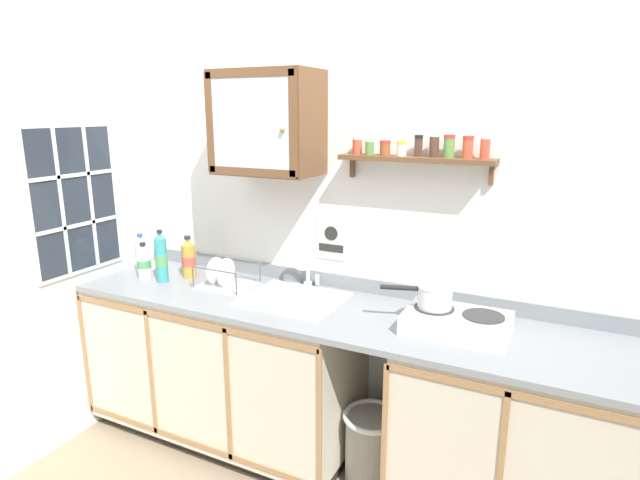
% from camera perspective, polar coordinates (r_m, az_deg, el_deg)
% --- Properties ---
extents(back_wall, '(3.46, 0.07, 2.63)m').
position_cam_1_polar(back_wall, '(2.81, 3.49, 2.70)').
color(back_wall, white).
rests_on(back_wall, ground).
extents(side_wall_left, '(0.05, 3.44, 2.63)m').
position_cam_1_polar(side_wall_left, '(3.03, -30.84, 1.39)').
color(side_wall_left, white).
rests_on(side_wall_left, ground).
extents(lower_cabinet_run, '(1.57, 0.64, 0.88)m').
position_cam_1_polar(lower_cabinet_run, '(3.13, -10.46, -13.38)').
color(lower_cabinet_run, black).
rests_on(lower_cabinet_run, ground).
extents(lower_cabinet_run_right, '(0.99, 0.64, 0.88)m').
position_cam_1_polar(lower_cabinet_run_right, '(2.63, 20.21, -19.88)').
color(lower_cabinet_run_right, black).
rests_on(lower_cabinet_run_right, ground).
extents(countertop, '(2.82, 0.66, 0.03)m').
position_cam_1_polar(countertop, '(2.63, 0.43, -7.77)').
color(countertop, gray).
rests_on(countertop, lower_cabinet_run).
extents(backsplash, '(2.82, 0.02, 0.08)m').
position_cam_1_polar(backsplash, '(2.87, 3.10, -4.70)').
color(backsplash, gray).
rests_on(backsplash, countertop).
extents(sink, '(0.50, 0.48, 0.40)m').
position_cam_1_polar(sink, '(2.75, -2.88, -7.15)').
color(sink, silver).
rests_on(sink, countertop).
extents(hot_plate_stove, '(0.46, 0.31, 0.09)m').
position_cam_1_polar(hot_plate_stove, '(2.41, 14.89, -8.84)').
color(hot_plate_stove, silver).
rests_on(hot_plate_stove, countertop).
extents(saucepan, '(0.32, 0.16, 0.10)m').
position_cam_1_polar(saucepan, '(2.42, 12.49, -6.04)').
color(saucepan, silver).
rests_on(saucepan, hot_plate_stove).
extents(bottle_water_clear_0, '(0.08, 0.08, 0.24)m').
position_cam_1_polar(bottle_water_clear_0, '(3.33, -19.16, -1.54)').
color(bottle_water_clear_0, silver).
rests_on(bottle_water_clear_0, countertop).
extents(bottle_opaque_white_1, '(0.08, 0.08, 0.22)m').
position_cam_1_polar(bottle_opaque_white_1, '(3.21, -18.90, -2.34)').
color(bottle_opaque_white_1, white).
rests_on(bottle_opaque_white_1, countertop).
extents(bottle_juice_amber_2, '(0.08, 0.08, 0.25)m').
position_cam_1_polar(bottle_juice_amber_2, '(3.15, -14.33, -2.01)').
color(bottle_juice_amber_2, gold).
rests_on(bottle_juice_amber_2, countertop).
extents(bottle_detergent_teal_3, '(0.07, 0.07, 0.31)m').
position_cam_1_polar(bottle_detergent_teal_3, '(3.11, -17.16, -1.92)').
color(bottle_detergent_teal_3, teal).
rests_on(bottle_detergent_teal_3, countertop).
extents(dish_rack, '(0.31, 0.25, 0.17)m').
position_cam_1_polar(dish_rack, '(2.96, -10.41, -4.49)').
color(dish_rack, '#B2B2B7').
rests_on(dish_rack, countertop).
extents(wall_cabinet, '(0.55, 0.35, 0.53)m').
position_cam_1_polar(wall_cabinet, '(2.77, -5.87, 12.76)').
color(wall_cabinet, brown).
extents(spice_shelf, '(0.76, 0.14, 0.23)m').
position_cam_1_polar(spice_shelf, '(2.55, 10.80, 9.30)').
color(spice_shelf, brown).
extents(warning_sign, '(0.17, 0.01, 0.24)m').
position_cam_1_polar(warning_sign, '(2.85, 1.27, 0.14)').
color(warning_sign, silver).
extents(window, '(0.03, 0.57, 0.84)m').
position_cam_1_polar(window, '(3.20, -25.51, 4.00)').
color(window, '#262D38').
extents(trash_bin, '(0.30, 0.30, 0.41)m').
position_cam_1_polar(trash_bin, '(2.84, 5.76, -21.91)').
color(trash_bin, gray).
rests_on(trash_bin, ground).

